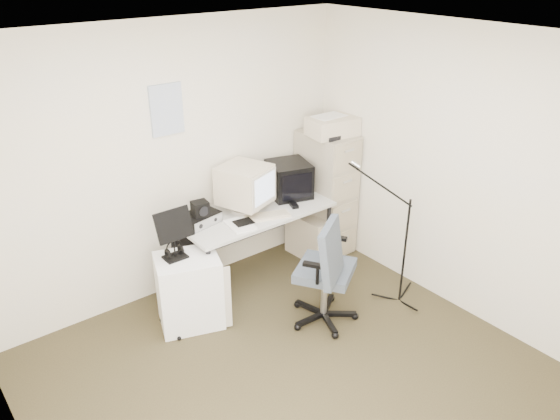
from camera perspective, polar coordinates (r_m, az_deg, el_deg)
floor at (r=4.35m, az=2.13°, el=-17.82°), size 3.60×3.60×0.01m
ceiling at (r=3.20m, az=2.89°, el=16.83°), size 3.60×3.60×0.01m
wall_back at (r=4.98m, az=-11.12°, el=4.75°), size 3.60×0.02×2.50m
wall_left at (r=2.97m, az=-25.93°, el=-13.33°), size 0.02×3.60×2.50m
wall_right at (r=4.87m, az=18.85°, el=3.31°), size 0.02×3.60×2.50m
wall_calendar at (r=4.81m, az=-11.77°, el=10.22°), size 0.30×0.02×0.44m
filing_cabinet at (r=5.81m, az=4.77°, el=1.84°), size 0.40×0.60×1.30m
printer at (r=5.51m, az=5.49°, el=8.70°), size 0.51×0.39×0.18m
desk at (r=5.37m, az=-2.63°, el=-3.57°), size 1.50×0.70×0.73m
crt_monitor at (r=5.12m, az=-3.72°, el=2.23°), size 0.53×0.54×0.45m
crt_tv at (r=5.47m, az=0.93°, el=3.25°), size 0.48×0.49×0.35m
desk_speaker at (r=5.39m, az=-0.96°, el=1.79°), size 0.10×0.10×0.16m
keyboard at (r=5.07m, az=-1.33°, el=-0.64°), size 0.45×0.28×0.02m
mouse at (r=5.27m, az=1.47°, el=0.50°), size 0.10×0.13×0.03m
radio_receiver at (r=5.00m, az=-8.38°, el=-0.87°), size 0.38×0.30×0.10m
radio_speaker at (r=4.90m, az=-8.34°, el=0.12°), size 0.16×0.15×0.14m
papers at (r=4.93m, az=-4.21°, el=-1.55°), size 0.24×0.31×0.02m
pc_tower at (r=5.80m, az=2.99°, el=-2.75°), size 0.25×0.51×0.46m
office_chair at (r=4.69m, az=4.75°, el=-6.10°), size 0.84×0.84×1.05m
side_cart at (r=4.81m, az=-9.47°, el=-8.33°), size 0.63×0.57×0.65m
music_stand at (r=4.55m, az=-11.12°, el=-2.45°), size 0.35×0.25×0.46m
headphones at (r=4.67m, az=-11.00°, el=-4.19°), size 0.17×0.17×0.03m
mic_stand at (r=4.98m, az=13.07°, el=-2.68°), size 0.03×0.03×1.36m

